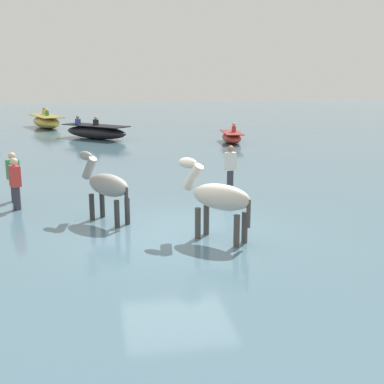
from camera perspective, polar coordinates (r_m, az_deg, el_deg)
ground_plane at (r=11.49m, az=-1.75°, el=-5.75°), size 120.00×120.00×0.00m
water_surface at (r=21.12m, az=-5.82°, el=3.30°), size 90.00×90.00×0.26m
horse_lead_pinto at (r=10.65m, az=2.96°, el=-0.76°), size 1.49×1.51×1.96m
horse_trailing_grey at (r=12.17m, az=-9.61°, el=0.61°), size 1.32×1.54×1.89m
boat_far_offshore at (r=28.32m, az=-10.78°, el=6.67°), size 3.90×3.80×1.23m
boat_mid_channel at (r=26.33m, az=4.49°, el=6.18°), size 1.15×2.63×1.03m
boat_near_starboard at (r=34.92m, az=-16.08°, el=7.62°), size 2.74×4.41×1.28m
person_onlooker_left at (r=13.88m, az=-19.23°, el=0.55°), size 0.34×0.38×1.63m
person_onlooker_right at (r=14.84m, az=-19.43°, el=1.32°), size 0.38×0.34×1.63m
person_wading_close at (r=15.37m, az=4.34°, el=2.42°), size 0.35×0.26×1.63m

